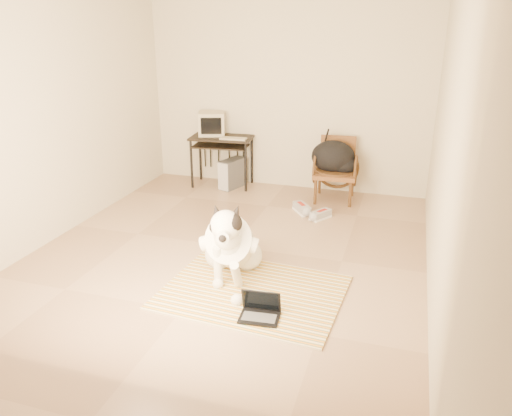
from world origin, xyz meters
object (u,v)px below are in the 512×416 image
at_px(rattan_chair, 336,169).
at_px(pc_tower, 232,173).
at_px(crt_monitor, 212,124).
at_px(backpack, 335,158).
at_px(laptop, 260,311).
at_px(computer_desk, 221,144).
at_px(dog, 231,245).

bearing_deg(rattan_chair, pc_tower, 178.00).
bearing_deg(crt_monitor, backpack, -6.00).
height_order(pc_tower, rattan_chair, rattan_chair).
bearing_deg(laptop, rattan_chair, 87.74).
height_order(laptop, crt_monitor, crt_monitor).
relative_size(laptop, crt_monitor, 0.74).
bearing_deg(pc_tower, rattan_chair, -2.00).
xyz_separation_m(computer_desk, pc_tower, (0.17, -0.04, -0.42)).
distance_m(computer_desk, pc_tower, 0.46).
height_order(dog, backpack, dog).
relative_size(crt_monitor, pc_tower, 0.96).
bearing_deg(rattan_chair, laptop, -92.26).
height_order(dog, computer_desk, dog).
bearing_deg(crt_monitor, dog, -64.87).
distance_m(computer_desk, crt_monitor, 0.33).
height_order(rattan_chair, backpack, rattan_chair).
relative_size(dog, rattan_chair, 1.34).
xyz_separation_m(dog, pc_tower, (-0.91, 2.56, -0.13)).
height_order(laptop, backpack, backpack).
distance_m(computer_desk, backpack, 1.67).
bearing_deg(pc_tower, dog, -70.40).
xyz_separation_m(laptop, computer_desk, (-1.56, 3.20, 0.55)).
bearing_deg(dog, computer_desk, 112.69).
distance_m(crt_monitor, rattan_chair, 1.92).
bearing_deg(crt_monitor, pc_tower, -19.73).
distance_m(dog, computer_desk, 2.83).
relative_size(dog, pc_tower, 2.32).
distance_m(computer_desk, rattan_chair, 1.69).
xyz_separation_m(laptop, backpack, (0.11, 3.10, 0.51)).
xyz_separation_m(pc_tower, backpack, (1.49, -0.07, 0.37)).
bearing_deg(pc_tower, laptop, -66.41).
bearing_deg(laptop, crt_monitor, 117.75).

